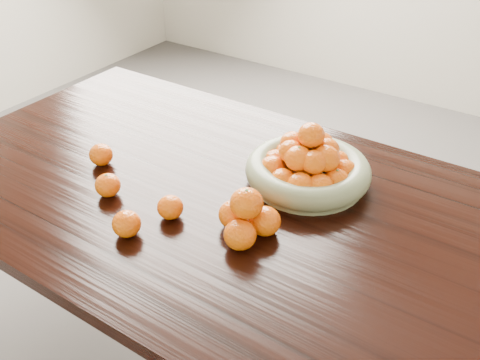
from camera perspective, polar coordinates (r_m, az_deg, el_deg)
The scene contains 7 objects.
dining_table at distance 1.45m, azimuth 1.70°, elevation -5.67°, with size 2.00×1.00×0.75m.
fruit_bowl at distance 1.47m, azimuth 7.27°, elevation 1.41°, with size 0.35×0.35×0.18m.
orange_pyramid at distance 1.27m, azimuth 0.69°, elevation -4.08°, with size 0.15×0.15×0.13m.
loose_orange_0 at distance 1.46m, azimuth -13.92°, elevation -0.54°, with size 0.07×0.07×0.06m, color orange.
loose_orange_1 at distance 1.32m, azimuth -12.01°, elevation -4.60°, with size 0.07×0.07×0.07m, color orange.
loose_orange_2 at distance 1.35m, azimuth -7.44°, elevation -2.91°, with size 0.07×0.07×0.06m, color orange.
loose_orange_3 at distance 1.61m, azimuth -14.61°, elevation 2.64°, with size 0.07×0.07×0.06m, color orange.
Camera 1 is at (0.59, -0.96, 1.58)m, focal length 40.00 mm.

